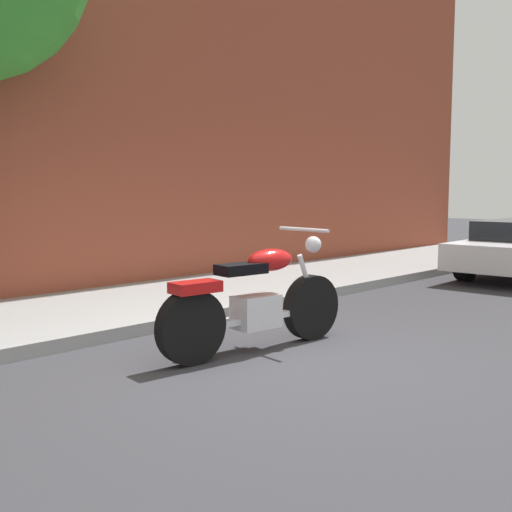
{
  "coord_description": "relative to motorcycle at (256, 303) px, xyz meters",
  "views": [
    {
      "loc": [
        -3.93,
        -3.67,
        1.53
      ],
      "look_at": [
        0.16,
        0.34,
        0.93
      ],
      "focal_mm": 42.31,
      "sensor_mm": 36.0,
      "label": 1
    }
  ],
  "objects": [
    {
      "name": "motorcycle",
      "position": [
        0.0,
        0.0,
        0.0
      ],
      "size": [
        2.17,
        0.7,
        1.17
      ],
      "color": "black",
      "rests_on": "ground"
    },
    {
      "name": "sidewalk",
      "position": [
        -0.16,
        2.54,
        -0.4
      ],
      "size": [
        23.07,
        2.53,
        0.14
      ],
      "primitive_type": "cube",
      "color": "#949494",
      "rests_on": "ground"
    },
    {
      "name": "ground_plane",
      "position": [
        -0.16,
        -0.35,
        -0.47
      ],
      "size": [
        60.0,
        60.0,
        0.0
      ],
      "primitive_type": "plane",
      "color": "#38383D"
    }
  ]
}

